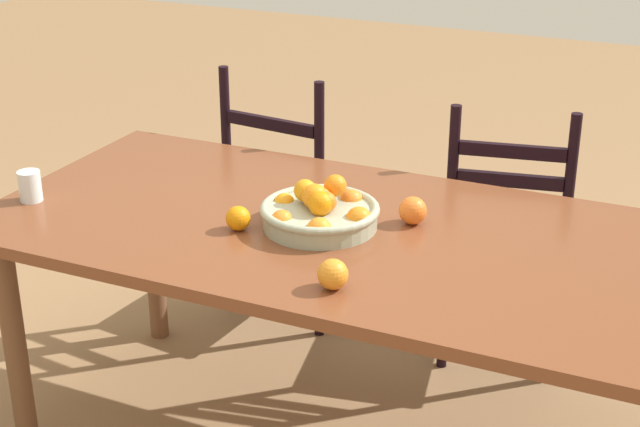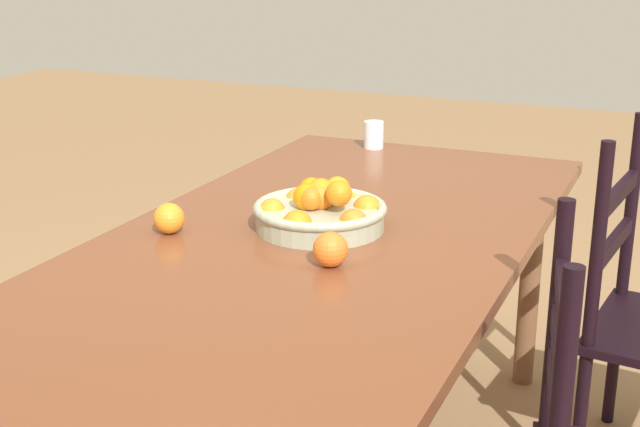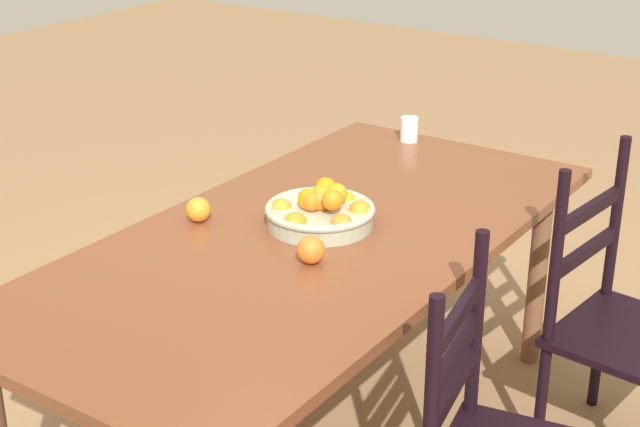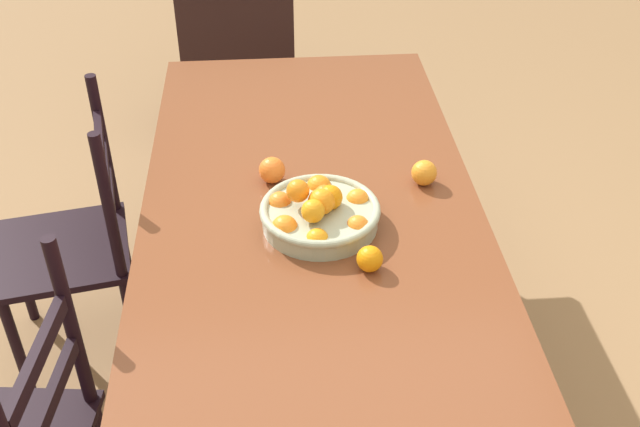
# 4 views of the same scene
# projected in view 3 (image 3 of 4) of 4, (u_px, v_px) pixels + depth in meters

# --- Properties ---
(dining_table) EXTENTS (2.06, 0.98, 0.76)m
(dining_table) POSITION_uv_depth(u_px,v_px,m) (312.00, 257.00, 2.88)
(dining_table) COLOR brown
(dining_table) RESTS_ON ground
(chair_near_window) EXTENTS (0.51, 0.51, 0.99)m
(chair_near_window) POSITION_uv_depth(u_px,v_px,m) (624.00, 329.00, 2.96)
(chair_near_window) COLOR black
(chair_near_window) RESTS_ON ground
(fruit_bowl) EXTENTS (0.34, 0.34, 0.14)m
(fruit_bowl) POSITION_uv_depth(u_px,v_px,m) (321.00, 212.00, 2.89)
(fruit_bowl) COLOR #A1AA8F
(fruit_bowl) RESTS_ON dining_table
(orange_loose_0) EXTENTS (0.07, 0.07, 0.07)m
(orange_loose_0) POSITION_uv_depth(u_px,v_px,m) (326.00, 188.00, 3.10)
(orange_loose_0) COLOR orange
(orange_loose_0) RESTS_ON dining_table
(orange_loose_1) EXTENTS (0.08, 0.08, 0.08)m
(orange_loose_1) POSITION_uv_depth(u_px,v_px,m) (198.00, 210.00, 2.92)
(orange_loose_1) COLOR orange
(orange_loose_1) RESTS_ON dining_table
(orange_loose_2) EXTENTS (0.08, 0.08, 0.08)m
(orange_loose_2) POSITION_uv_depth(u_px,v_px,m) (311.00, 250.00, 2.65)
(orange_loose_2) COLOR orange
(orange_loose_2) RESTS_ON dining_table
(drinking_glass) EXTENTS (0.07, 0.07, 0.09)m
(drinking_glass) POSITION_uv_depth(u_px,v_px,m) (409.00, 129.00, 3.64)
(drinking_glass) COLOR silver
(drinking_glass) RESTS_ON dining_table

